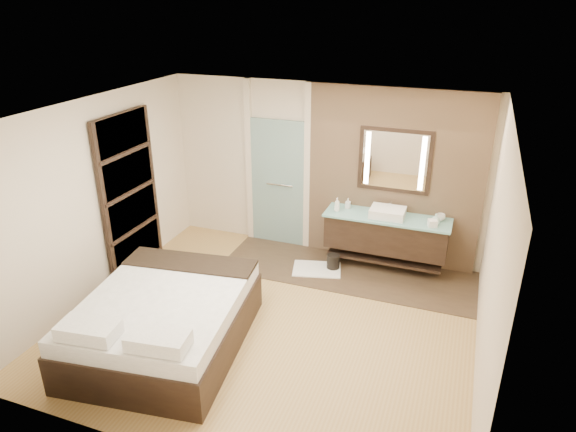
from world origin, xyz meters
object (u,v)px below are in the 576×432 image
at_px(vanity, 386,233).
at_px(bed, 165,321).
at_px(mirror_unit, 395,161).
at_px(waste_bin, 333,262).

bearing_deg(vanity, bed, -126.72).
height_order(mirror_unit, bed, mirror_unit).
relative_size(mirror_unit, bed, 0.44).
bearing_deg(bed, mirror_unit, 48.05).
relative_size(mirror_unit, waste_bin, 4.39).
bearing_deg(mirror_unit, bed, -124.50).
relative_size(vanity, bed, 0.77).
bearing_deg(waste_bin, bed, -119.00).
bearing_deg(waste_bin, mirror_unit, 38.16).
distance_m(mirror_unit, waste_bin, 1.78).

